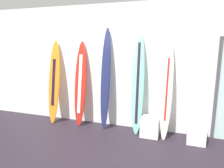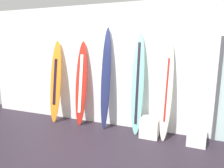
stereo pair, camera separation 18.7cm
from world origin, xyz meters
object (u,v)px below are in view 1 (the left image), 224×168
Objects in this scene: surfboard_ivory at (167,89)px; display_block_left at (196,134)px; surfboard_sunset at (54,83)px; surfboard_navy at (106,79)px; surfboard_crimson at (80,84)px; surfboard_seafoam at (138,84)px; display_block_center at (150,127)px.

surfboard_ivory is 5.73× the size of display_block_left.
surfboard_navy reaches higher than surfboard_sunset.
surfboard_seafoam reaches higher than surfboard_crimson.
display_block_left is at bearing -6.21° from surfboard_seafoam.
display_block_center is at bearing -169.04° from surfboard_ivory.
surfboard_navy reaches higher than surfboard_seafoam.
surfboard_crimson is 2.71m from display_block_left.
surfboard_navy reaches higher than display_block_center.
surfboard_sunset is 0.99× the size of surfboard_ivory.
surfboard_seafoam reaches higher than surfboard_sunset.
surfboard_sunset is at bearing -178.61° from surfboard_navy.
surfboard_sunset is at bearing -179.36° from surfboard_seafoam.
display_block_left is 0.90× the size of display_block_center.
surfboard_ivory is at bearing -3.27° from surfboard_seafoam.
surfboard_seafoam is at bearing -0.70° from surfboard_crimson.
surfboard_sunset is 2.67m from surfboard_ivory.
surfboard_navy is at bearing 179.30° from surfboard_seafoam.
surfboard_sunset is 1.01× the size of surfboard_crimson.
surfboard_navy is at bearing -0.70° from surfboard_crimson.
surfboard_ivory is at bearing -1.49° from surfboard_crimson.
surfboard_seafoam is (2.06, 0.02, 0.09)m from surfboard_sunset.
surfboard_ivory reaches higher than display_block_left.
surfboard_seafoam is 0.94m from display_block_center.
surfboard_sunset is at bearing 178.31° from display_block_center.
surfboard_ivory is (1.34, -0.04, -0.12)m from surfboard_navy.
display_block_center is at bearing -3.75° from surfboard_crimson.
surfboard_crimson is 1.37m from surfboard_seafoam.
surfboard_crimson is 0.98× the size of surfboard_ivory.
surfboard_crimson is 1.97m from surfboard_ivory.
surfboard_navy is 1.04× the size of surfboard_seafoam.
surfboard_navy reaches higher than surfboard_crimson.
display_block_center reaches higher than display_block_left.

